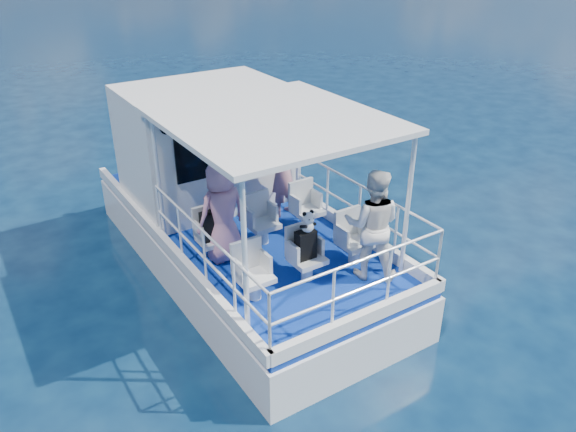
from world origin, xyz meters
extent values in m
plane|color=#071B36|center=(0.00, 0.00, 0.00)|extent=(2000.00, 2000.00, 0.00)
cube|color=white|center=(0.00, 1.00, 0.00)|extent=(3.00, 7.00, 1.60)
cube|color=navy|center=(0.00, 1.00, 0.85)|extent=(2.90, 6.90, 0.10)
cube|color=white|center=(0.00, 2.30, 2.00)|extent=(2.85, 2.00, 2.20)
cube|color=white|center=(0.00, -0.20, 3.14)|extent=(3.00, 3.20, 0.08)
cylinder|color=white|center=(-1.35, -1.70, 2.00)|extent=(0.07, 0.07, 2.20)
cylinder|color=white|center=(1.35, -1.70, 2.00)|extent=(0.07, 0.07, 2.20)
cylinder|color=white|center=(-1.35, 1.20, 2.00)|extent=(0.07, 0.07, 2.20)
cylinder|color=white|center=(1.35, 1.20, 2.00)|extent=(0.07, 0.07, 2.20)
cube|color=silver|center=(-0.90, 0.20, 1.09)|extent=(0.48, 0.46, 0.38)
cube|color=silver|center=(0.00, 0.20, 1.09)|extent=(0.48, 0.46, 0.38)
cube|color=silver|center=(0.90, 0.20, 1.09)|extent=(0.48, 0.46, 0.38)
cube|color=silver|center=(-0.90, -1.10, 1.09)|extent=(0.48, 0.46, 0.38)
cube|color=silver|center=(0.00, -1.10, 1.09)|extent=(0.48, 0.46, 0.38)
cube|color=silver|center=(0.90, -1.10, 1.09)|extent=(0.48, 0.46, 0.38)
imported|color=#CD859F|center=(-0.77, 0.10, 1.73)|extent=(0.65, 0.48, 1.65)
imported|color=#C6808E|center=(0.85, 0.92, 1.74)|extent=(0.70, 0.56, 1.67)
imported|color=white|center=(0.87, -1.51, 1.76)|extent=(1.06, 1.04, 1.72)
cube|color=black|center=(-0.92, 0.17, 1.51)|extent=(0.35, 0.20, 0.46)
cube|color=black|center=(-0.03, -1.10, 1.50)|extent=(0.30, 0.17, 0.45)
cube|color=black|center=(-0.91, 0.15, 1.77)|extent=(0.09, 0.05, 0.05)
camera|label=1|loc=(-4.06, -6.91, 5.64)|focal=35.00mm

